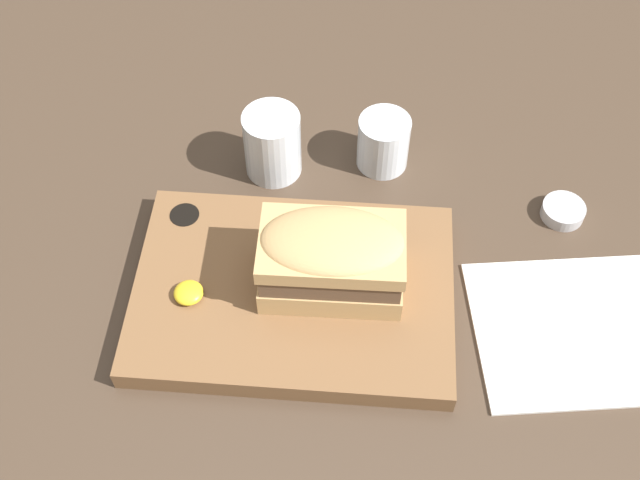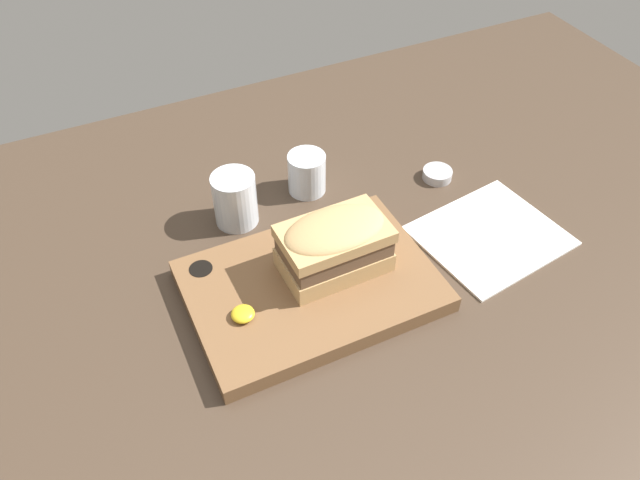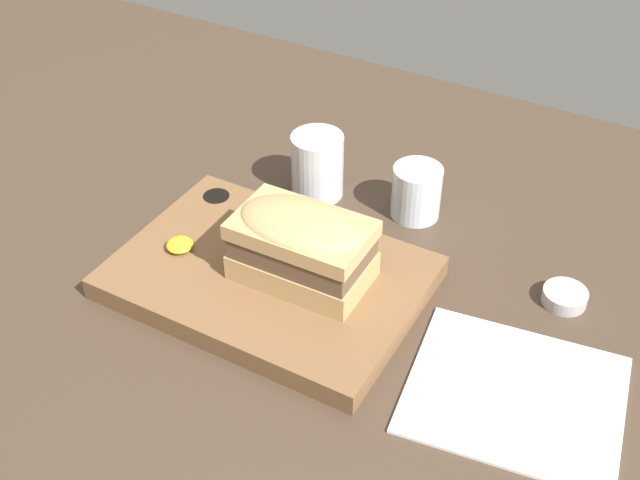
{
  "view_description": "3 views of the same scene",
  "coord_description": "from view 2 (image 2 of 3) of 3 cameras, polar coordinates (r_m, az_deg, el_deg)",
  "views": [
    {
      "loc": [
        6.68,
        -49.51,
        79.31
      ],
      "look_at": [
        2.66,
        2.43,
        8.3
      ],
      "focal_mm": 45.0,
      "sensor_mm": 36.0,
      "label": 1
    },
    {
      "loc": [
        -24.59,
        -56.31,
        72.78
      ],
      "look_at": [
        2.89,
        1.47,
        9.0
      ],
      "focal_mm": 35.0,
      "sensor_mm": 36.0,
      "label": 2
    },
    {
      "loc": [
        40.24,
        -60.51,
        66.67
      ],
      "look_at": [
        6.4,
        -0.49,
        10.91
      ],
      "focal_mm": 45.0,
      "sensor_mm": 36.0,
      "label": 3
    }
  ],
  "objects": [
    {
      "name": "dining_table",
      "position": [
        0.94,
        -1.2,
        -4.54
      ],
      "size": [
        188.15,
        114.27,
        2.0
      ],
      "color": "#423326",
      "rests_on": "ground"
    },
    {
      "name": "mustard_dollop",
      "position": [
        0.87,
        -7.07,
        -6.72
      ],
      "size": [
        3.27,
        3.27,
        1.31
      ],
      "color": "gold",
      "rests_on": "serving_board"
    },
    {
      "name": "napkin",
      "position": [
        1.04,
        15.3,
        0.39
      ],
      "size": [
        24.14,
        21.63,
        0.4
      ],
      "rotation": [
        0.0,
        0.0,
        0.14
      ],
      "color": "white",
      "rests_on": "dining_table"
    },
    {
      "name": "condiment_dish",
      "position": [
        1.13,
        10.68,
        5.93
      ],
      "size": [
        5.22,
        5.22,
        1.7
      ],
      "color": "#B2B2B7",
      "rests_on": "dining_table"
    },
    {
      "name": "serving_board",
      "position": [
        0.92,
        -0.64,
        -4.12
      ],
      "size": [
        35.49,
        24.88,
        2.82
      ],
      "color": "brown",
      "rests_on": "dining_table"
    },
    {
      "name": "wine_glass",
      "position": [
        1.08,
        -1.21,
        5.98
      ],
      "size": [
        6.52,
        6.52,
        7.19
      ],
      "color": "silver",
      "rests_on": "dining_table"
    },
    {
      "name": "water_glass",
      "position": [
        1.02,
        -7.75,
        3.45
      ],
      "size": [
        7.11,
        7.11,
        9.03
      ],
      "color": "silver",
      "rests_on": "dining_table"
    },
    {
      "name": "sandwich",
      "position": [
        0.89,
        1.31,
        -0.34
      ],
      "size": [
        15.56,
        9.62,
        9.0
      ],
      "rotation": [
        0.0,
        0.0,
        0.02
      ],
      "color": "tan",
      "rests_on": "serving_board"
    }
  ]
}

